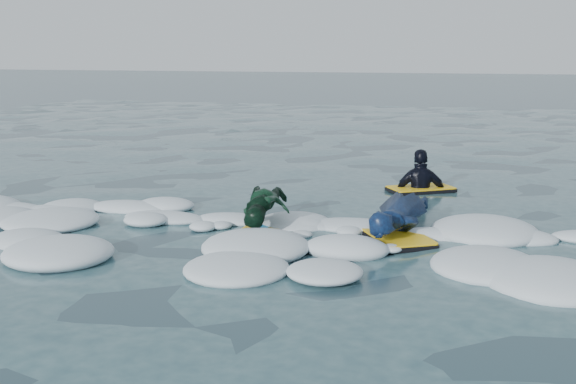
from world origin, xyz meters
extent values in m
plane|color=#152B34|center=(0.00, 0.00, 0.00)|extent=(120.00, 120.00, 0.00)
cube|color=black|center=(1.24, 1.16, 0.04)|extent=(1.12, 1.32, 0.06)
cube|color=yellow|center=(1.24, 1.16, 0.08)|extent=(1.09, 1.28, 0.02)
imported|color=#0B2450|center=(1.24, 1.41, 0.26)|extent=(0.84, 1.79, 0.41)
cube|color=black|center=(-0.38, 1.04, 0.03)|extent=(0.48, 0.87, 0.04)
cube|color=yellow|center=(-0.38, 1.04, 0.06)|extent=(0.46, 0.85, 0.02)
cube|color=#1B89CE|center=(-0.38, 1.04, 0.07)|extent=(0.16, 0.82, 0.01)
imported|color=#0D321E|center=(-0.38, 1.24, 0.27)|extent=(0.78, 1.36, 0.49)
cube|color=black|center=(1.28, 4.21, 0.04)|extent=(1.16, 1.02, 0.05)
cube|color=yellow|center=(1.28, 4.21, 0.07)|extent=(1.13, 0.99, 0.02)
imported|color=black|center=(1.28, 4.21, -0.09)|extent=(0.96, 0.57, 1.53)
camera|label=1|loc=(2.18, -7.14, 2.23)|focal=45.00mm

